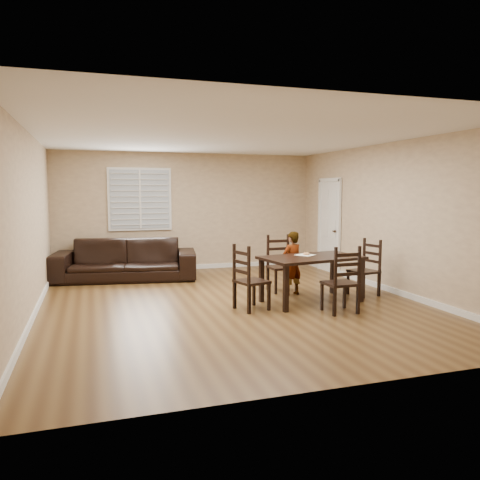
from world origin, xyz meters
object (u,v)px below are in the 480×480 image
Objects in this scene: child at (292,263)px; sofa at (126,260)px; chair_left at (245,281)px; chair_near at (279,265)px; dining_table at (312,262)px; donut at (306,254)px; chair_right at (369,269)px; chair_far at (344,283)px.

child is 3.59m from sofa.
chair_near is at bearing -57.05° from chair_left.
donut is (-0.01, 0.18, 0.11)m from dining_table.
sofa is (-2.69, 2.37, -0.15)m from child.
chair_right is at bearing -25.33° from sofa.
donut is (0.14, -0.84, 0.32)m from chair_near.
chair_left is 1.03× the size of chair_right.
child is (0.05, -0.45, 0.10)m from chair_near.
dining_table is 16.26× the size of donut.
chair_right is (1.10, 1.05, -0.02)m from chair_far.
chair_near reaches higher than chair_left.
chair_near is 0.91m from donut.
chair_far is at bearing -82.95° from donut.
chair_near is at bearing -26.90° from sofa.
sofa reaches higher than dining_table.
chair_left is (-1.08, -1.24, -0.00)m from chair_near.
chair_near is 0.46m from child.
chair_left reaches higher than dining_table.
sofa is at bearing 143.01° from chair_near.
sofa is (-1.56, 3.16, -0.05)m from chair_left.
chair_right reaches higher than donut.
chair_near is at bearing 89.03° from dining_table.
chair_far is at bearing 80.74° from child.
chair_far reaches higher than chair_left.
dining_table is 0.61× the size of sofa.
chair_far is (0.12, -0.86, -0.21)m from dining_table.
chair_far is at bearing -91.03° from dining_table.
donut is (-1.23, -0.01, 0.34)m from chair_right.
chair_left is 0.91× the size of child.
dining_table is at bearing -92.08° from chair_right.
child reaches higher than chair_left.
chair_far is 1.52m from chair_right.
child is (-1.31, 0.38, 0.11)m from chair_right.
chair_far is at bearing -82.94° from chair_near.
chair_near is 1.01× the size of chair_left.
chair_near is at bearing -83.82° from chair_far.
sofa is (-4.01, 2.75, -0.03)m from chair_right.
chair_left reaches higher than donut.
sofa is at bearing 135.13° from donut.
chair_left is 2.48m from chair_right.
chair_far is 1.46m from child.
chair_near is (-0.15, 1.03, -0.21)m from dining_table.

